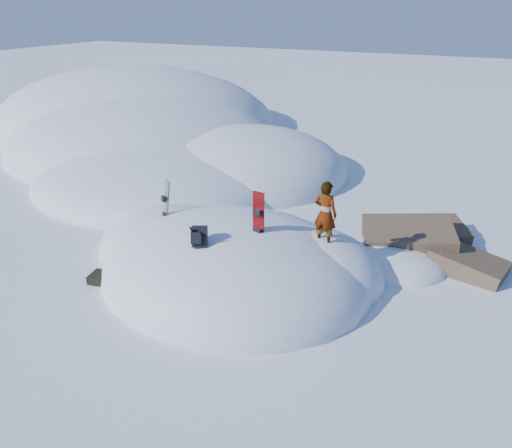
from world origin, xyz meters
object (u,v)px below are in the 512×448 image
at_px(snowboard_red, 258,223).
at_px(person, 325,214).
at_px(backpack, 199,237).
at_px(snowboard_dark, 166,208).

height_order(snowboard_red, person, person).
height_order(backpack, person, person).
bearing_deg(backpack, person, 11.52).
height_order(snowboard_red, snowboard_dark, snowboard_red).
xyz_separation_m(snowboard_red, person, (1.37, 0.74, 0.22)).
height_order(snowboard_red, backpack, snowboard_red).
relative_size(snowboard_red, backpack, 2.82).
height_order(snowboard_dark, backpack, snowboard_dark).
bearing_deg(snowboard_dark, backpack, -0.42).
distance_m(snowboard_red, person, 1.57).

